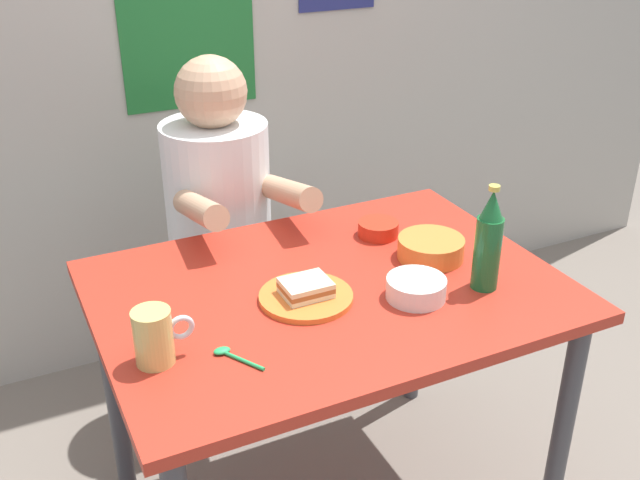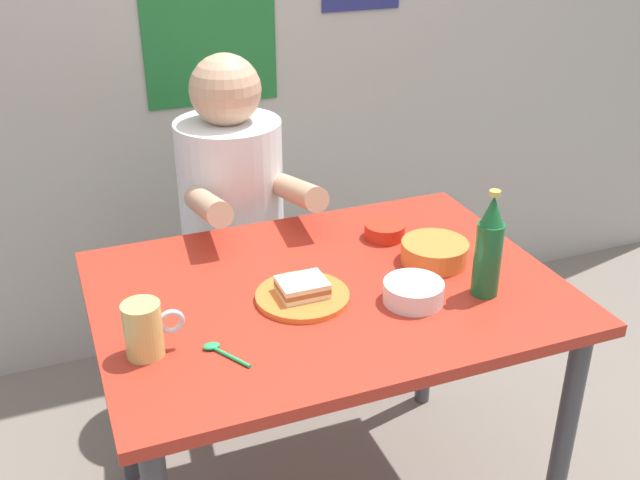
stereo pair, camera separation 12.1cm
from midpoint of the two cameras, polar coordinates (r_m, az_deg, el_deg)
The scene contains 11 objects.
dining_table at distance 1.84m, azimuth -1.22°, elevation -6.05°, with size 1.10×0.80×0.74m.
stool at distance 2.48m, azimuth -8.66°, elevation -5.03°, with size 0.34×0.34×0.45m.
person_seated at distance 2.28m, azimuth -9.28°, elevation 3.76°, with size 0.33×0.56×0.72m.
plate_orange at distance 1.74m, azimuth -3.09°, elevation -4.41°, with size 0.22×0.22×0.01m, color orange.
sandwich at distance 1.72m, azimuth -3.11°, elevation -3.70°, with size 0.11×0.09×0.04m.
beer_mug at distance 1.55m, azimuth -14.75°, elevation -7.19°, with size 0.13×0.08×0.12m.
beer_bottle at distance 1.76m, azimuth 10.82°, elevation -0.22°, with size 0.06×0.06×0.26m.
rice_bowl_white at distance 1.74m, azimuth 5.38°, elevation -3.66°, with size 0.14×0.14×0.05m.
soup_bowl_orange at distance 1.92m, azimuth 6.68°, elevation -0.58°, with size 0.17×0.17×0.05m.
sauce_bowl_chili at distance 2.03m, azimuth 2.76°, elevation 0.89°, with size 0.11×0.11×0.04m.
spoon at distance 1.57m, azimuth -9.12°, elevation -8.69°, with size 0.08×0.11×0.01m.
Camera 1 is at (-0.70, -1.39, 1.64)m, focal length 41.88 mm.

